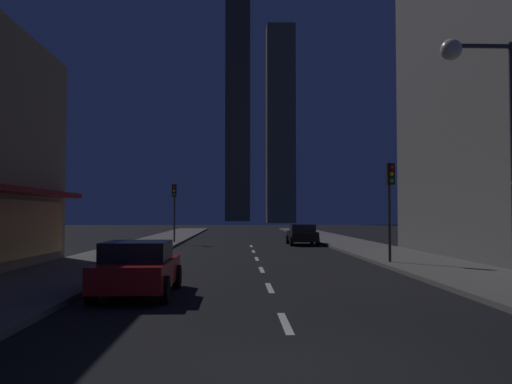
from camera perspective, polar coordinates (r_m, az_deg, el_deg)
ground_plane at (r=39.88m, az=-0.61°, el=-5.47°), size 78.00×136.00×0.10m
sidewalk_right at (r=40.65m, az=9.35°, el=-5.20°), size 4.00×76.00×0.15m
sidewalk_left at (r=40.31m, az=-10.65°, el=-5.22°), size 4.00×76.00×0.15m
lane_marking_center at (r=21.54m, az=0.59°, el=-8.06°), size 0.16×33.40×0.01m
skyscraper_distant_tall at (r=169.87m, az=-1.91°, el=8.86°), size 7.42×8.59×69.92m
skyscraper_distant_mid at (r=133.43m, az=2.55°, el=7.02°), size 6.77×6.41×47.40m
car_parked_near at (r=15.16m, az=-12.10°, el=-7.66°), size 1.98×4.24×1.45m
car_parked_far at (r=38.73m, az=4.79°, el=-4.39°), size 1.98×4.24×1.45m
fire_hydrant_far_left at (r=25.37m, az=-13.28°, el=-6.11°), size 0.42×0.30×0.65m
traffic_light_near_right at (r=23.89m, az=13.71°, el=0.23°), size 0.32×0.48×4.20m
traffic_light_far_left at (r=40.35m, az=-8.45°, el=-0.80°), size 0.32×0.48×4.20m
street_lamp_right at (r=15.61m, az=22.29°, el=8.56°), size 1.96×0.56×6.58m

